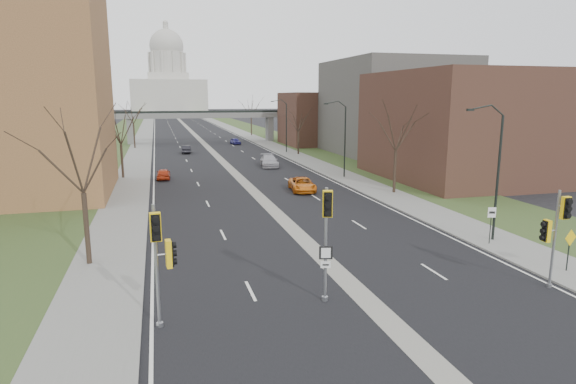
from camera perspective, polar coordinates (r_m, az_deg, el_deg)
name	(u,v)px	position (r m, az deg, el deg)	size (l,w,h in m)	color
ground	(363,297)	(23.46, 8.87, -12.15)	(700.00, 700.00, 0.00)	black
road_surface	(184,124)	(170.08, -12.26, 7.88)	(20.00, 600.00, 0.01)	black
median_strip	(184,124)	(170.08, -12.26, 7.88)	(1.20, 600.00, 0.02)	gray
sidewalk_right	(219,123)	(171.13, -8.21, 8.05)	(4.00, 600.00, 0.12)	gray
sidewalk_left	(147,124)	(169.87, -16.34, 7.70)	(4.00, 600.00, 0.12)	gray
grass_verge_right	(236,123)	(171.97, -6.21, 8.11)	(8.00, 600.00, 0.10)	#344921
grass_verge_left	(129,125)	(170.08, -18.37, 7.58)	(8.00, 600.00, 0.10)	#344921
commercial_block_near	(460,126)	(58.00, 19.67, 7.38)	(16.00, 20.00, 12.00)	#503225
commercial_block_mid	(393,108)	(80.60, 12.31, 9.74)	(18.00, 22.00, 15.00)	#4F4E48
commercial_block_far	(321,119)	(94.89, 3.93, 8.65)	(14.00, 14.00, 10.00)	#503225
pedestrian_bridge	(202,119)	(100.09, -10.14, 8.55)	(34.00, 3.00, 6.45)	slate
capitol	(168,82)	(339.84, -14.01, 12.50)	(48.00, 42.00, 55.75)	#B9B5A9
streetlight_near	(490,134)	(32.55, 22.86, 6.30)	(2.61, 0.20, 8.70)	black
streetlight_mid	(339,117)	(55.37, 6.04, 8.80)	(2.61, 0.20, 8.70)	black
streetlight_far	(282,111)	(80.16, -0.77, 9.60)	(2.61, 0.20, 8.70)	black
tree_left_a	(80,147)	(28.01, -23.46, 4.94)	(7.20, 7.20, 9.40)	#382B21
tree_left_b	(120,124)	(57.81, -19.33, 7.61)	(6.75, 6.75, 8.81)	#382B21
tree_left_c	(133,109)	(91.71, -17.94, 9.33)	(7.65, 7.65, 9.99)	#382B21
tree_right_a	(397,125)	(47.12, 12.77, 7.78)	(7.20, 7.20, 9.40)	#382B21
tree_right_b	(298,118)	(77.84, 1.24, 8.71)	(6.30, 6.30, 8.22)	#382B21
tree_right_c	(251,106)	(116.70, -4.40, 10.13)	(7.65, 7.65, 9.99)	#382B21
signal_pole_left	(161,249)	(19.70, -14.82, -6.53)	(0.89, 0.99, 5.16)	gray
signal_pole_median	(327,225)	(21.34, 4.61, -3.89)	(0.68, 0.89, 5.32)	gray
signal_pole_right	(555,226)	(26.30, 29.12, -3.52)	(0.85, 0.92, 4.90)	gray
speed_limit_sign	(491,219)	(32.75, 22.93, -2.94)	(0.50, 0.15, 2.36)	black
warning_sign	(569,244)	(29.63, 30.37, -5.34)	(0.88, 0.21, 2.27)	black
car_left_near	(163,174)	(56.58, -14.55, 2.10)	(1.47, 3.66, 1.25)	#B73314
car_left_far	(187,149)	(81.95, -11.93, 4.97)	(1.37, 3.93, 1.30)	black
car_right_near	(302,184)	(47.83, 1.69, 0.91)	(2.25, 4.89, 1.36)	orange
car_right_mid	(269,161)	(64.68, -2.26, 3.70)	(2.17, 5.35, 1.55)	#A2A1A8
car_right_far	(235,141)	(95.85, -6.26, 6.01)	(1.48, 3.68, 1.26)	navy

